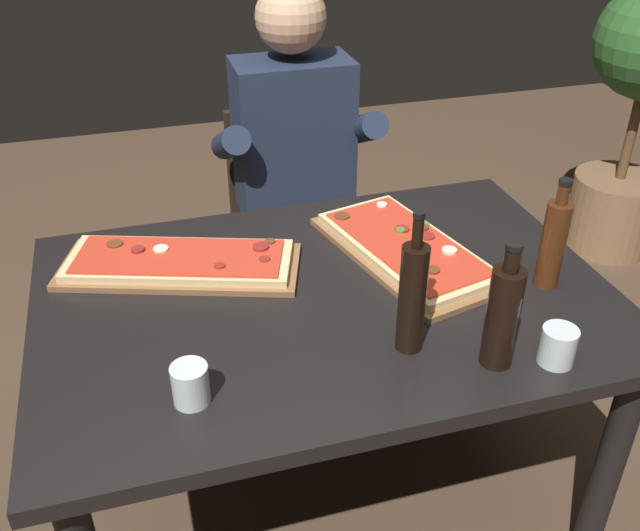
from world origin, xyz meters
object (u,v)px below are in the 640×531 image
at_px(oil_bottle_amber, 503,314).
at_px(potted_plant_corner, 639,102).
at_px(dining_table, 325,324).
at_px(diner_chair, 290,218).
at_px(pizza_rectangular_left, 406,249).
at_px(seated_diner, 297,167).
at_px(pizza_rectangular_front, 180,263).
at_px(tumbler_far_side, 190,384).
at_px(vinegar_bottle_green, 553,242).
at_px(wine_bottle_dark, 412,296).
at_px(tumbler_near_camera, 558,346).

relative_size(oil_bottle_amber, potted_plant_corner, 0.24).
distance_m(dining_table, potted_plant_corner, 2.02).
bearing_deg(diner_chair, pizza_rectangular_left, -79.51).
height_order(oil_bottle_amber, seated_diner, seated_diner).
distance_m(dining_table, diner_chair, 0.88).
height_order(pizza_rectangular_front, pizza_rectangular_left, same).
relative_size(tumbler_far_side, diner_chair, 0.10).
bearing_deg(pizza_rectangular_left, vinegar_bottle_green, -38.50).
bearing_deg(seated_diner, vinegar_bottle_green, -63.59).
height_order(diner_chair, potted_plant_corner, potted_plant_corner).
relative_size(vinegar_bottle_green, diner_chair, 0.33).
relative_size(wine_bottle_dark, diner_chair, 0.39).
distance_m(pizza_rectangular_front, wine_bottle_dark, 0.65).
relative_size(dining_table, tumbler_near_camera, 16.46).
relative_size(wine_bottle_dark, tumbler_far_side, 3.92).
bearing_deg(oil_bottle_amber, pizza_rectangular_front, 137.28).
distance_m(dining_table, seated_diner, 0.75).
xyz_separation_m(pizza_rectangular_left, oil_bottle_amber, (0.02, -0.46, 0.10)).
distance_m(wine_bottle_dark, tumbler_far_side, 0.49).
xyz_separation_m(vinegar_bottle_green, seated_diner, (-0.42, 0.85, -0.12)).
bearing_deg(tumbler_near_camera, tumbler_far_side, 172.85).
bearing_deg(tumbler_near_camera, vinegar_bottle_green, 62.39).
bearing_deg(tumbler_near_camera, pizza_rectangular_front, 140.75).
relative_size(dining_table, diner_chair, 1.61).
bearing_deg(seated_diner, diner_chair, 90.00).
distance_m(tumbler_near_camera, seated_diner, 1.16).
height_order(wine_bottle_dark, potted_plant_corner, potted_plant_corner).
distance_m(wine_bottle_dark, oil_bottle_amber, 0.19).
distance_m(pizza_rectangular_left, tumbler_near_camera, 0.52).
bearing_deg(tumbler_near_camera, wine_bottle_dark, 154.45).
height_order(dining_table, tumbler_far_side, tumbler_far_side).
distance_m(oil_bottle_amber, potted_plant_corner, 2.02).
distance_m(pizza_rectangular_front, potted_plant_corner, 2.22).
relative_size(vinegar_bottle_green, tumbler_near_camera, 3.38).
xyz_separation_m(wine_bottle_dark, diner_chair, (0.00, 1.11, -0.39)).
bearing_deg(potted_plant_corner, diner_chair, -172.78).
relative_size(oil_bottle_amber, tumbler_far_side, 3.43).
xyz_separation_m(tumbler_far_side, diner_chair, (0.48, 1.15, -0.30)).
height_order(oil_bottle_amber, tumbler_near_camera, oil_bottle_amber).
bearing_deg(dining_table, wine_bottle_dark, -65.19).
distance_m(dining_table, pizza_rectangular_left, 0.30).
relative_size(dining_table, oil_bottle_amber, 4.75).
distance_m(tumbler_far_side, potted_plant_corner, 2.48).
bearing_deg(wine_bottle_dark, vinegar_bottle_green, 17.86).
bearing_deg(oil_bottle_amber, tumbler_far_side, 174.68).
bearing_deg(tumbler_far_side, vinegar_bottle_green, 11.03).
relative_size(pizza_rectangular_left, oil_bottle_amber, 2.06).
bearing_deg(oil_bottle_amber, dining_table, 128.27).
bearing_deg(potted_plant_corner, pizza_rectangular_front, -157.49).
bearing_deg(tumbler_far_side, pizza_rectangular_front, 86.02).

